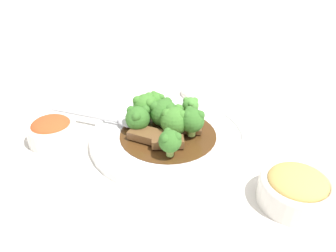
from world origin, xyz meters
name	(u,v)px	position (x,y,z in m)	size (l,w,h in m)	color
ground_plane	(168,140)	(0.00, 0.00, 0.00)	(4.00, 4.00, 0.00)	silver
main_plate	(168,136)	(0.00, 0.00, 0.01)	(0.31, 0.31, 0.02)	white
beef_strip_0	(148,135)	(-0.03, 0.03, 0.03)	(0.04, 0.07, 0.02)	brown
beef_strip_1	(168,142)	(-0.04, -0.02, 0.03)	(0.05, 0.06, 0.02)	brown
beef_strip_2	(193,123)	(0.04, -0.04, 0.02)	(0.08, 0.06, 0.01)	brown
broccoli_floret_0	(146,106)	(0.02, 0.06, 0.05)	(0.05, 0.05, 0.06)	#8EB756
broccoli_floret_1	(192,120)	(0.01, -0.05, 0.05)	(0.05, 0.05, 0.06)	#8EB756
broccoli_floret_2	(138,118)	(-0.02, 0.06, 0.05)	(0.05, 0.05, 0.05)	#7FA84C
broccoli_floret_3	(164,112)	(0.02, 0.02, 0.05)	(0.06, 0.06, 0.06)	#7FA84C
broccoli_floret_4	(155,102)	(0.05, 0.05, 0.05)	(0.04, 0.04, 0.05)	#8EB756
broccoli_floret_5	(190,105)	(0.07, -0.02, 0.05)	(0.03, 0.03, 0.04)	#7FA84C
broccoli_floret_6	(175,119)	(0.00, -0.01, 0.05)	(0.05, 0.05, 0.06)	#8EB756
broccoli_floret_7	(170,141)	(-0.07, -0.03, 0.05)	(0.04, 0.04, 0.05)	#8EB756
serving_spoon	(124,121)	(-0.01, 0.09, 0.03)	(0.05, 0.23, 0.01)	#B7B7BC
side_bowl_kimchi	(52,130)	(-0.09, 0.21, 0.03)	(0.09, 0.09, 0.05)	white
side_bowl_appetizer	(296,188)	(-0.08, -0.24, 0.03)	(0.11, 0.11, 0.05)	white
sauce_dish	(195,92)	(0.22, 0.02, 0.01)	(0.07, 0.07, 0.01)	white
paper_napkin	(256,110)	(0.19, -0.14, 0.00)	(0.12, 0.09, 0.01)	white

